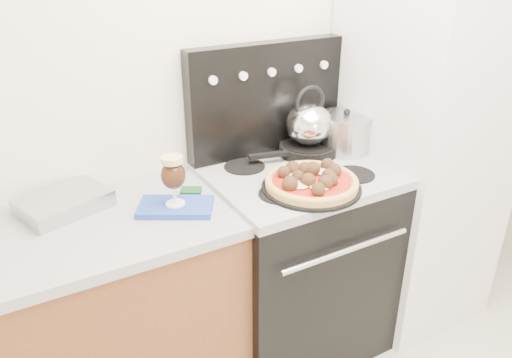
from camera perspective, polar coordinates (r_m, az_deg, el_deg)
room_shell at (r=1.38m, az=23.24°, el=-0.67°), size 3.52×3.01×2.52m
base_cabinet at (r=2.14m, az=-22.85°, el=-17.26°), size 1.45×0.60×0.86m
countertop at (r=1.88m, az=-25.17°, el=-6.98°), size 1.48×0.63×0.04m
stove_body at (r=2.39m, az=4.40°, el=-9.59°), size 0.76×0.65×0.88m
cooktop at (r=2.16m, az=4.81°, el=0.44°), size 0.76×0.65×0.04m
backguard at (r=2.28m, az=1.15°, el=9.18°), size 0.76×0.08×0.50m
fridge at (r=2.56m, az=18.33°, el=4.53°), size 0.64×0.68×1.90m
foil_sheet at (r=2.00m, az=-21.11°, el=-2.51°), size 0.36×0.31×0.06m
oven_mitt at (r=1.90m, az=-9.17°, el=-3.17°), size 0.32×0.27×0.02m
beer_glass at (r=1.85m, az=-9.41°, el=-0.17°), size 0.11×0.11×0.20m
pizza_pan at (r=2.00m, az=6.34°, el=-0.95°), size 0.47×0.47×0.01m
pizza at (r=1.98m, az=6.38°, el=-0.11°), size 0.46×0.46×0.05m
skillet at (r=2.32m, az=5.92°, el=3.39°), size 0.31×0.31×0.05m
tea_kettle at (r=2.27m, az=6.08°, el=6.64°), size 0.26×0.26×0.23m
stock_pot at (r=2.36m, az=10.15°, el=5.09°), size 0.27×0.27×0.17m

